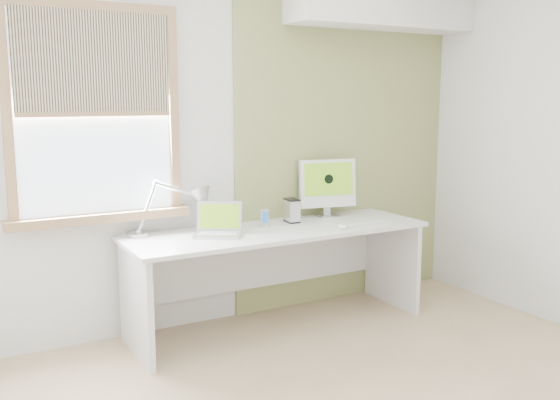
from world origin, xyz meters
TOP-DOWN VIEW (x-y plane):
  - room at (0.00, 0.00)m, footprint 4.04×3.54m
  - accent_wall at (1.00, 1.74)m, footprint 2.00×0.02m
  - soffit at (1.20, 1.57)m, footprint 1.60×0.40m
  - window at (-1.00, 1.71)m, footprint 1.20×0.14m
  - desk at (0.17, 1.44)m, footprint 2.20×0.70m
  - desk_lamp at (-0.40, 1.62)m, footprint 0.66×0.26m
  - laptop at (-0.28, 1.41)m, footprint 0.40×0.37m
  - phone_dock at (0.11, 1.47)m, footprint 0.08×0.08m
  - external_drive at (0.38, 1.54)m, footprint 0.10×0.15m
  - imac at (0.74, 1.61)m, footprint 0.46×0.19m
  - keyboard at (0.80, 1.19)m, footprint 0.41×0.13m
  - mouse at (0.57, 1.15)m, footprint 0.06×0.10m

SIDE VIEW (x-z plane):
  - desk at x=0.17m, z-range 0.17..0.90m
  - keyboard at x=0.80m, z-range 0.73..0.75m
  - mouse at x=0.57m, z-range 0.73..0.76m
  - phone_dock at x=0.11m, z-range 0.70..0.83m
  - laptop at x=-0.28m, z-range 0.67..0.89m
  - external_drive at x=0.38m, z-range 0.73..0.91m
  - desk_lamp at x=-0.40m, z-range 0.74..1.11m
  - imac at x=0.74m, z-range 0.76..1.21m
  - room at x=0.00m, z-range -0.02..2.62m
  - accent_wall at x=1.00m, z-range 0.00..2.60m
  - window at x=-1.00m, z-range 0.83..2.25m
  - soffit at x=1.20m, z-range 2.19..2.61m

